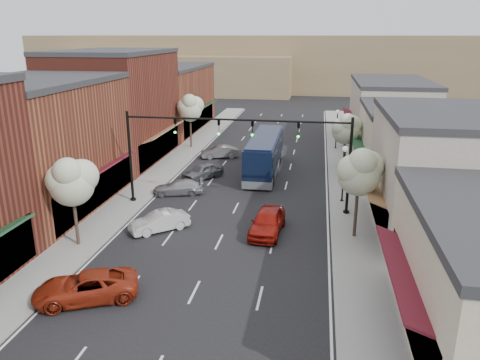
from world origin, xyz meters
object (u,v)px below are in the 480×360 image
at_px(parked_car_c, 178,187).
at_px(tree_left_far, 190,107).
at_px(tree_right_near, 360,171).
at_px(red_hatchback, 267,222).
at_px(tree_right_far, 346,128).
at_px(signal_mast_right, 315,150).
at_px(lamp_post_near, 344,165).
at_px(tree_left_near, 72,180).
at_px(coach_bus, 265,154).
at_px(parked_car_e, 220,152).
at_px(parked_car_d, 203,171).
at_px(signal_mast_left, 160,144).
at_px(lamp_post_far, 337,123).
at_px(parked_car_b, 159,221).
at_px(parked_car_a, 86,287).

bearing_deg(parked_car_c, tree_left_far, 176.01).
relative_size(tree_right_near, red_hatchback, 1.27).
relative_size(tree_right_far, parked_car_c, 1.35).
xyz_separation_m(signal_mast_right, lamp_post_near, (2.18, 2.50, -1.62)).
relative_size(tree_right_near, parked_car_c, 1.48).
xyz_separation_m(tree_left_near, tree_left_far, (-0.00, 26.00, 0.38)).
relative_size(coach_bus, parked_car_e, 2.94).
xyz_separation_m(tree_right_near, parked_car_d, (-12.55, 10.88, -3.77)).
relative_size(tree_left_far, parked_car_c, 1.53).
bearing_deg(red_hatchback, tree_left_far, 121.22).
height_order(signal_mast_left, lamp_post_far, signal_mast_left).
bearing_deg(tree_left_near, parked_car_b, 37.72).
relative_size(signal_mast_left, tree_left_near, 1.44).
bearing_deg(lamp_post_far, parked_car_e, -154.22).
bearing_deg(parked_car_b, lamp_post_near, 81.22).
relative_size(signal_mast_left, tree_right_near, 1.38).
xyz_separation_m(parked_car_b, parked_car_c, (-0.91, 7.25, -0.06)).
relative_size(tree_right_far, parked_car_b, 1.39).
height_order(lamp_post_far, parked_car_d, lamp_post_far).
distance_m(tree_right_far, parked_car_b, 21.29).
distance_m(lamp_post_far, parked_car_c, 22.02).
bearing_deg(tree_left_far, tree_right_far, -19.87).
height_order(coach_bus, parked_car_d, coach_bus).
distance_m(lamp_post_near, parked_car_c, 13.13).
relative_size(parked_car_b, parked_car_d, 0.97).
xyz_separation_m(lamp_post_near, parked_car_a, (-12.77, -16.00, -2.32)).
distance_m(red_hatchback, parked_car_d, 13.02).
xyz_separation_m(tree_right_near, parked_car_a, (-13.32, -9.44, -3.76)).
height_order(tree_right_near, lamp_post_near, tree_right_near).
distance_m(coach_bus, parked_car_e, 7.05).
height_order(parked_car_b, parked_car_c, parked_car_b).
bearing_deg(tree_right_near, signal_mast_right, 123.91).
bearing_deg(tree_left_far, parked_car_e, -42.70).
bearing_deg(parked_car_e, tree_right_far, 60.00).
bearing_deg(parked_car_e, lamp_post_near, 25.93).
bearing_deg(parked_car_c, parked_car_a, -14.89).
distance_m(signal_mast_right, parked_car_e, 17.72).
xyz_separation_m(tree_right_near, parked_car_e, (-12.55, 18.26, -3.82)).
bearing_deg(parked_car_a, tree_right_far, 128.34).
height_order(tree_left_near, parked_car_c, tree_left_near).
distance_m(tree_left_far, parked_car_d, 12.47).
height_order(signal_mast_left, parked_car_a, signal_mast_left).
distance_m(tree_left_far, coach_bus, 12.77).
xyz_separation_m(signal_mast_right, tree_left_near, (-13.87, -8.05, -0.40)).
distance_m(signal_mast_right, signal_mast_left, 11.24).
height_order(tree_right_far, parked_car_c, tree_right_far).
xyz_separation_m(lamp_post_near, parked_car_d, (-12.00, 4.32, -2.32)).
relative_size(signal_mast_right, tree_right_near, 1.38).
height_order(tree_right_near, parked_car_b, tree_right_near).
relative_size(tree_left_near, tree_left_far, 0.93).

